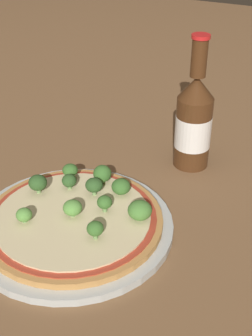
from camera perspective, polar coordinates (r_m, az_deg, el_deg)
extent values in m
plane|color=brown|center=(0.71, -7.10, -7.19)|extent=(3.00, 3.00, 0.00)
cylinder|color=#B2B7B2|center=(0.70, -6.53, -7.04)|extent=(0.30, 0.30, 0.01)
cylinder|color=#B77F42|center=(0.69, -6.50, -6.39)|extent=(0.26, 0.26, 0.01)
cylinder|color=#A83823|center=(0.69, -6.53, -6.02)|extent=(0.25, 0.25, 0.00)
cylinder|color=beige|center=(0.69, -6.54, -5.94)|extent=(0.23, 0.23, 0.00)
cylinder|color=#6B8E51|center=(0.72, -3.88, -2.85)|extent=(0.01, 0.01, 0.01)
ellipsoid|color=#2D5123|center=(0.72, -3.92, -2.08)|extent=(0.03, 0.03, 0.02)
cylinder|color=#6B8E51|center=(0.68, -6.61, -5.64)|extent=(0.01, 0.01, 0.01)
ellipsoid|color=#568E3D|center=(0.68, -6.66, -4.96)|extent=(0.03, 0.03, 0.02)
cylinder|color=#6B8E51|center=(0.64, -3.74, -8.13)|extent=(0.01, 0.01, 0.01)
ellipsoid|color=#386628|center=(0.64, -3.78, -7.37)|extent=(0.02, 0.02, 0.02)
cylinder|color=#6B8E51|center=(0.77, -6.79, -0.86)|extent=(0.01, 0.01, 0.01)
ellipsoid|color=#386628|center=(0.76, -6.83, -0.25)|extent=(0.03, 0.03, 0.02)
cylinder|color=#6B8E51|center=(0.74, -10.61, -2.56)|extent=(0.01, 0.01, 0.01)
ellipsoid|color=#2D5123|center=(0.73, -10.71, -1.76)|extent=(0.03, 0.03, 0.02)
cylinder|color=#6B8E51|center=(0.74, -6.89, -2.18)|extent=(0.01, 0.01, 0.01)
ellipsoid|color=#2D5123|center=(0.74, -6.94, -1.53)|extent=(0.02, 0.02, 0.02)
cylinder|color=#6B8E51|center=(0.69, -12.25, -6.16)|extent=(0.01, 0.01, 0.01)
ellipsoid|color=#568E3D|center=(0.68, -12.33, -5.59)|extent=(0.02, 0.02, 0.02)
cylinder|color=#6B8E51|center=(0.75, -2.88, -1.45)|extent=(0.01, 0.01, 0.01)
ellipsoid|color=#386628|center=(0.74, -2.90, -0.68)|extent=(0.03, 0.03, 0.03)
cylinder|color=#6B8E51|center=(0.73, -0.61, -2.92)|extent=(0.01, 0.01, 0.01)
ellipsoid|color=#386628|center=(0.72, -0.61, -2.27)|extent=(0.03, 0.03, 0.02)
cylinder|color=#6B8E51|center=(0.69, -2.61, -4.91)|extent=(0.01, 0.01, 0.01)
ellipsoid|color=#386628|center=(0.68, -2.63, -4.19)|extent=(0.02, 0.02, 0.02)
cylinder|color=#6B8E51|center=(0.68, 1.68, -5.88)|extent=(0.01, 0.01, 0.01)
ellipsoid|color=#477A33|center=(0.67, 1.70, -5.17)|extent=(0.04, 0.04, 0.03)
cylinder|color=#472814|center=(0.83, 8.14, 4.34)|extent=(0.06, 0.06, 0.13)
cylinder|color=silver|center=(0.83, 8.16, 4.50)|extent=(0.06, 0.06, 0.06)
cone|color=#472814|center=(0.79, 8.61, 9.69)|extent=(0.06, 0.06, 0.04)
cylinder|color=#472814|center=(0.77, 8.91, 13.14)|extent=(0.03, 0.03, 0.06)
cylinder|color=red|center=(0.76, 9.13, 15.57)|extent=(0.03, 0.03, 0.01)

